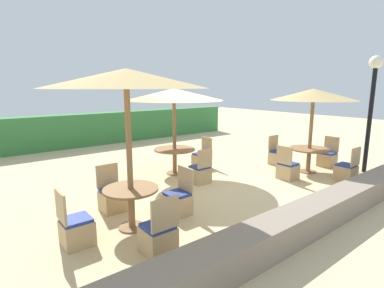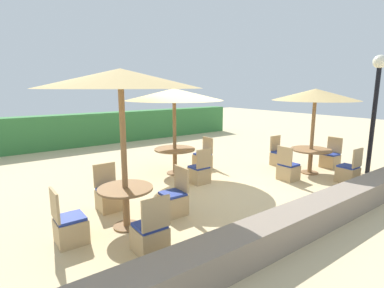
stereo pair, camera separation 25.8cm
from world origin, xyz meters
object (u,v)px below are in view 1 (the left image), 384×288
patio_chair_front_left_south (159,236)px  patio_chair_front_right_east (327,158)px  patio_chair_center_south (200,173)px  patio_chair_front_right_south (347,171)px  round_table_front_left (131,198)px  round_table_front_right (309,153)px  parasol_front_left (126,79)px  round_table_center (175,153)px  patio_chair_front_left_north (112,198)px  patio_chair_front_right_north (278,156)px  parasol_center (174,95)px  patio_chair_center_east (202,159)px  patio_chair_front_left_west (76,229)px  patio_chair_front_left_east (178,201)px  parasol_front_right (314,95)px  patio_chair_front_right_west (288,170)px

patio_chair_front_left_south → patio_chair_front_right_east: same height
patio_chair_center_south → patio_chair_front_right_south: 3.91m
round_table_front_left → round_table_front_right: 5.71m
parasol_front_left → round_table_center: size_ratio=2.38×
patio_chair_front_right_east → patio_chair_front_left_north: bearing=81.7°
patio_chair_front_right_north → round_table_front_right: bearing=88.8°
parasol_front_left → parasol_center: bearing=42.0°
patio_chair_front_left_north → patio_chair_center_east: bearing=-158.8°
round_table_center → patio_chair_center_south: patio_chair_center_south is taller
parasol_center → round_table_center: parasol_center is taller
patio_chair_front_left_north → parasol_center: (2.49, 1.34, 1.99)m
patio_chair_front_left_west → patio_chair_front_left_east: 1.95m
patio_chair_front_left_north → parasol_front_right: bearing=170.3°
round_table_front_right → patio_chair_front_right_east: bearing=-0.8°
patio_chair_front_left_south → patio_chair_front_right_east: 6.90m
patio_chair_front_left_west → patio_chair_front_right_west: (5.62, -0.05, 0.00)m
patio_chair_front_left_west → patio_chair_front_right_north: same height
parasol_front_left → patio_chair_front_right_east: size_ratio=2.98×
parasol_front_right → patio_chair_front_right_west: size_ratio=2.60×
round_table_front_left → parasol_center: 3.82m
patio_chair_center_east → patio_chair_center_south: bearing=137.9°
patio_chair_center_south → round_table_front_right: 3.37m
parasol_front_left → patio_chair_front_right_north: size_ratio=2.98×
patio_chair_center_east → parasol_center: bearing=91.6°
patio_chair_front_right_west → patio_chair_front_right_north: same height
round_table_center → patio_chair_center_east: patio_chair_center_east is taller
parasol_front_left → patio_chair_front_left_south: parasol_front_left is taller
patio_chair_front_right_east → patio_chair_front_right_north: size_ratio=1.00×
patio_chair_center_east → patio_chair_front_left_south: bearing=132.1°
round_table_front_left → patio_chair_front_left_north: size_ratio=1.04×
round_table_front_left → patio_chair_front_right_east: 6.79m
patio_chair_front_left_south → patio_chair_front_right_west: 4.80m
parasol_front_left → parasol_front_right: parasol_front_left is taller
parasol_front_left → patio_chair_front_right_west: 5.20m
parasol_center → parasol_front_right: bearing=-36.1°
patio_chair_front_left_north → round_table_center: 2.85m
round_table_front_right → patio_chair_front_right_north: size_ratio=1.21×
round_table_center → patio_chair_front_left_south: bearing=-128.5°
patio_chair_front_right_east → patio_chair_front_right_south: bearing=136.0°
patio_chair_front_right_north → parasol_front_left: bearing=10.6°
round_table_front_left → round_table_front_right: round_table_front_left is taller
patio_chair_front_left_west → patio_chair_front_left_north: same height
patio_chair_front_right_east → patio_chair_front_right_west: bearing=89.9°
patio_chair_front_right_west → patio_chair_front_left_south: bearing=-78.5°
patio_chair_front_left_south → parasol_center: bearing=51.5°
patio_chair_front_left_east → patio_chair_front_left_north: bearing=43.4°
patio_chair_front_left_east → parasol_center: size_ratio=0.34×
round_table_front_right → patio_chair_front_right_south: 1.12m
patio_chair_center_south → patio_chair_front_left_south: bearing=-140.5°
parasol_front_left → round_table_front_left: 2.03m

